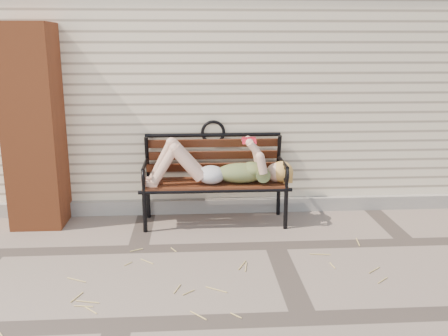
{
  "coord_description": "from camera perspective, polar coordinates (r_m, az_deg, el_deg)",
  "views": [
    {
      "loc": [
        -0.74,
        -4.23,
        1.81
      ],
      "look_at": [
        -0.43,
        0.52,
        0.61
      ],
      "focal_mm": 40.0,
      "sensor_mm": 36.0,
      "label": 1
    }
  ],
  "objects": [
    {
      "name": "brick_pillar",
      "position": [
        5.28,
        -20.89,
        4.38
      ],
      "size": [
        0.5,
        0.5,
        2.0
      ],
      "primitive_type": "cube",
      "color": "#9E4823",
      "rests_on": "ground"
    },
    {
      "name": "ground",
      "position": [
        4.66,
        5.83,
        -8.81
      ],
      "size": [
        80.0,
        80.0,
        0.0
      ],
      "primitive_type": "plane",
      "color": "#79675D",
      "rests_on": "ground"
    },
    {
      "name": "house_wall",
      "position": [
        7.27,
        2.2,
        11.68
      ],
      "size": [
        8.0,
        4.0,
        3.0
      ],
      "primitive_type": "cube",
      "color": "#F5E2BF",
      "rests_on": "ground"
    },
    {
      "name": "garden_bench",
      "position": [
        5.12,
        -1.13,
        0.15
      ],
      "size": [
        1.58,
        0.63,
        1.02
      ],
      "color": "black",
      "rests_on": "ground"
    },
    {
      "name": "straw_scatter",
      "position": [
        3.8,
        -3.07,
        -14.21
      ],
      "size": [
        2.91,
        1.46,
        0.01
      ],
      "color": "#D3B767",
      "rests_on": "ground"
    },
    {
      "name": "foundation_strip",
      "position": [
        5.53,
        4.21,
        -4.19
      ],
      "size": [
        8.0,
        0.1,
        0.15
      ],
      "primitive_type": "cube",
      "color": "#ADA79D",
      "rests_on": "ground"
    },
    {
      "name": "reading_woman",
      "position": [
        4.99,
        -0.91,
        0.19
      ],
      "size": [
        1.49,
        0.34,
        0.47
      ],
      "color": "#093A44",
      "rests_on": "ground"
    }
  ]
}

